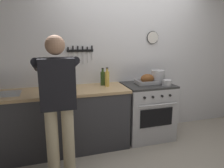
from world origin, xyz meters
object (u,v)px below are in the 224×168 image
saucepan (167,83)px  bottle_vinegar (72,81)px  stock_pot (158,77)px  bottle_dish_soap (71,80)px  cutting_board (57,90)px  bottle_hot_sauce (53,85)px  bottle_cooking_oil (107,78)px  bottle_olive_oil (103,78)px  stove (147,111)px  person_cook (58,100)px  roasting_pan (147,80)px  bottle_soy_sauce (60,83)px

saucepan → bottle_vinegar: (-1.40, 0.31, 0.06)m
stock_pot → bottle_dish_soap: bearing=171.4°
stock_pot → cutting_board: (-1.59, -0.06, -0.09)m
bottle_hot_sauce → bottle_cooking_oil: bearing=-3.1°
bottle_olive_oil → bottle_hot_sauce: bottle_olive_oil is taller
stove → stock_pot: bearing=10.5°
person_cook → roasting_pan: bearing=-66.8°
stove → roasting_pan: size_ratio=2.56×
bottle_soy_sauce → saucepan: bearing=-10.5°
bottle_olive_oil → stock_pot: bearing=-6.6°
bottle_hot_sauce → stove: bearing=-3.6°
stock_pot → bottle_soy_sauce: stock_pot is taller
bottle_dish_soap → bottle_hot_sauce: bottle_dish_soap is taller
cutting_board → bottle_soy_sauce: bottle_soy_sauce is taller
bottle_soy_sauce → stove: bearing=-4.2°
saucepan → bottle_cooking_oil: 0.92m
stove → saucepan: (0.22, -0.19, 0.50)m
bottle_soy_sauce → bottle_hot_sauce: (-0.10, -0.01, -0.01)m
stock_pot → bottle_vinegar: bottle_vinegar is taller
saucepan → bottle_soy_sauce: 1.60m
stock_pot → bottle_vinegar: 1.37m
person_cook → bottle_dish_soap: bearing=-16.6°
person_cook → roasting_pan: 1.54m
bottle_olive_oil → bottle_vinegar: bottle_olive_oil is taller
person_cook → bottle_dish_soap: size_ratio=7.45×
stove → person_cook: 1.64m
stove → bottle_hot_sauce: (-1.45, 0.09, 0.52)m
bottle_cooking_oil → bottle_vinegar: bottle_cooking_oil is taller
stove → bottle_soy_sauce: bottle_soy_sauce is taller
stock_pot → bottle_hot_sauce: (-1.64, 0.06, -0.04)m
person_cook → bottle_vinegar: bearing=-19.2°
stove → bottle_vinegar: size_ratio=3.49×
person_cook → stove: bearing=-67.0°
bottle_vinegar → bottle_olive_oil: bearing=3.0°
saucepan → cutting_board: (-1.62, 0.17, -0.04)m
stove → stock_pot: stock_pot is taller
bottle_soy_sauce → bottle_vinegar: bottle_vinegar is taller
stock_pot → person_cook: bearing=-157.8°
roasting_pan → saucepan: (0.24, -0.19, -0.02)m
bottle_olive_oil → bottle_hot_sauce: bearing=-176.3°
cutting_board → bottle_dish_soap: (0.22, 0.26, 0.08)m
person_cook → bottle_hot_sauce: bearing=1.3°
person_cook → cutting_board: bearing=-3.0°
bottle_dish_soap → person_cook: bearing=-105.9°
roasting_pan → saucepan: bearing=-39.2°
stock_pot → bottle_cooking_oil: bottle_cooking_oil is taller
saucepan → cutting_board: size_ratio=0.39×
bottle_cooking_oil → bottle_vinegar: (-0.52, 0.07, -0.01)m
roasting_pan → stock_pot: stock_pot is taller
stock_pot → bottle_vinegar: bearing=176.7°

